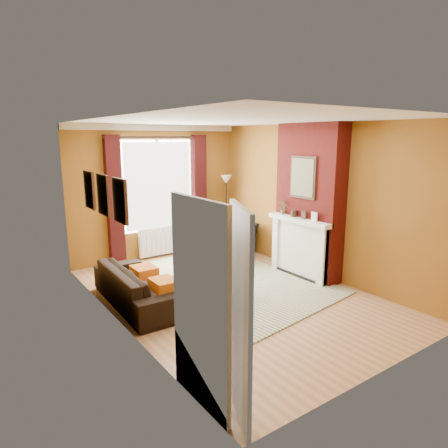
{
  "coord_description": "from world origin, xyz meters",
  "views": [
    {
      "loc": [
        -3.66,
        -5.01,
        2.54
      ],
      "look_at": [
        0.0,
        0.25,
        1.15
      ],
      "focal_mm": 32.0,
      "sensor_mm": 36.0,
      "label": 1
    }
  ],
  "objects": [
    {
      "name": "striped_rug",
      "position": [
        0.16,
        0.54,
        0.01
      ],
      "size": [
        3.19,
        4.08,
        0.02
      ],
      "rotation": [
        0.0,
        0.0,
        0.14
      ],
      "color": "#365B95",
      "rests_on": "ground"
    },
    {
      "name": "room_walls",
      "position": [
        0.64,
        0.27,
        1.38
      ],
      "size": [
        3.82,
        5.54,
        2.83
      ],
      "color": "brown",
      "rests_on": "ground"
    },
    {
      "name": "sofa",
      "position": [
        -1.42,
        0.54,
        0.3
      ],
      "size": [
        0.85,
        2.05,
        0.59
      ],
      "primitive_type": "imported",
      "rotation": [
        0.0,
        0.0,
        1.55
      ],
      "color": "black",
      "rests_on": "ground"
    },
    {
      "name": "ground",
      "position": [
        0.0,
        0.0,
        0.0
      ],
      "size": [
        5.5,
        5.5,
        0.0
      ],
      "primitive_type": "plane",
      "color": "#996E45",
      "rests_on": "ground"
    },
    {
      "name": "mug",
      "position": [
        0.11,
        0.57,
        0.42
      ],
      "size": [
        0.12,
        0.12,
        0.1
      ],
      "primitive_type": "imported",
      "rotation": [
        0.0,
        0.0,
        0.1
      ],
      "color": "#999999",
      "rests_on": "coffee_table"
    },
    {
      "name": "wicker_stool",
      "position": [
        0.64,
        2.4,
        0.23
      ],
      "size": [
        0.45,
        0.45,
        0.45
      ],
      "rotation": [
        0.0,
        0.0,
        0.29
      ],
      "color": "olive",
      "rests_on": "ground"
    },
    {
      "name": "armchair",
      "position": [
        1.17,
        1.87,
        0.36
      ],
      "size": [
        1.25,
        1.13,
        0.73
      ],
      "primitive_type": "imported",
      "rotation": [
        0.0,
        0.0,
        3.29
      ],
      "color": "black",
      "rests_on": "ground"
    },
    {
      "name": "coffee_table",
      "position": [
        -0.08,
        0.55,
        0.33
      ],
      "size": [
        0.57,
        1.11,
        0.37
      ],
      "rotation": [
        0.0,
        0.0,
        0.01
      ],
      "color": "#D5B57B",
      "rests_on": "ground"
    },
    {
      "name": "book_b",
      "position": [
        -0.03,
        0.81,
        0.38
      ],
      "size": [
        0.29,
        0.36,
        0.02
      ],
      "primitive_type": "imported",
      "rotation": [
        0.0,
        0.0,
        -0.18
      ],
      "color": "#999999",
      "rests_on": "coffee_table"
    },
    {
      "name": "floor_lamp",
      "position": [
        1.54,
        2.38,
        1.35
      ],
      "size": [
        0.32,
        0.32,
        1.71
      ],
      "rotation": [
        0.0,
        0.0,
        0.34
      ],
      "color": "black",
      "rests_on": "ground"
    },
    {
      "name": "book_a",
      "position": [
        -0.17,
        0.34,
        0.38
      ],
      "size": [
        0.3,
        0.32,
        0.02
      ],
      "primitive_type": "imported",
      "rotation": [
        0.0,
        0.0,
        0.58
      ],
      "color": "#999999",
      "rests_on": "coffee_table"
    },
    {
      "name": "tv_remote",
      "position": [
        -0.2,
        0.7,
        0.38
      ],
      "size": [
        0.11,
        0.17,
        0.02
      ],
      "rotation": [
        0.0,
        0.0,
        0.42
      ],
      "color": "#28282B",
      "rests_on": "coffee_table"
    }
  ]
}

